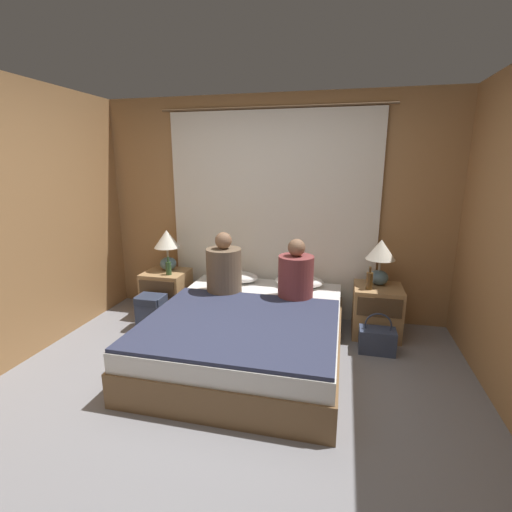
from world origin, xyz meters
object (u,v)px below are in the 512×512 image
at_px(bed, 248,334).
at_px(pillow_left, 235,277).
at_px(backpack_on_floor, 151,310).
at_px(handbag_on_floor, 377,340).
at_px(beer_bottle_on_left_stand, 169,268).
at_px(pillow_right, 299,281).
at_px(nightstand_left, 167,293).
at_px(beer_bottle_on_right_stand, 369,280).
at_px(person_right_in_bed, 296,275).
at_px(nightstand_right, 377,311).
at_px(person_left_in_bed, 224,269).
at_px(lamp_left, 167,245).
at_px(lamp_right, 380,256).

relative_size(bed, pillow_left, 3.79).
height_order(backpack_on_floor, handbag_on_floor, handbag_on_floor).
distance_m(beer_bottle_on_left_stand, handbag_on_floor, 2.35).
bearing_deg(handbag_on_floor, pillow_right, 150.24).
distance_m(nightstand_left, beer_bottle_on_right_stand, 2.32).
bearing_deg(bed, person_right_in_bed, 49.55).
distance_m(nightstand_left, nightstand_right, 2.39).
distance_m(nightstand_left, beer_bottle_on_left_stand, 0.37).
bearing_deg(pillow_left, handbag_on_floor, -16.71).
bearing_deg(beer_bottle_on_left_stand, person_right_in_bed, -7.64).
bearing_deg(pillow_left, person_left_in_bed, -90.75).
distance_m(nightstand_left, person_right_in_bed, 1.65).
bearing_deg(beer_bottle_on_left_stand, lamp_left, 117.32).
height_order(lamp_left, beer_bottle_on_right_stand, lamp_left).
distance_m(pillow_left, backpack_on_floor, 0.99).
xyz_separation_m(lamp_left, beer_bottle_on_right_stand, (2.29, -0.18, -0.21)).
relative_size(bed, nightstand_right, 3.82).
bearing_deg(beer_bottle_on_left_stand, nightstand_left, 132.47).
xyz_separation_m(lamp_right, person_right_in_bed, (-0.82, -0.38, -0.15)).
distance_m(nightstand_right, pillow_right, 0.86).
bearing_deg(person_left_in_bed, person_right_in_bed, 0.00).
xyz_separation_m(backpack_on_floor, handbag_on_floor, (2.36, 0.01, -0.09)).
relative_size(pillow_right, person_left_in_bed, 0.83).
height_order(nightstand_left, pillow_right, pillow_right).
xyz_separation_m(person_left_in_bed, beer_bottle_on_left_stand, (-0.73, 0.20, -0.10)).
xyz_separation_m(nightstand_right, person_left_in_bed, (-1.57, -0.30, 0.44)).
height_order(beer_bottle_on_left_stand, beer_bottle_on_right_stand, beer_bottle_on_right_stand).
relative_size(nightstand_right, pillow_left, 0.99).
height_order(person_right_in_bed, beer_bottle_on_right_stand, person_right_in_bed).
bearing_deg(nightstand_right, nightstand_left, 180.00).
xyz_separation_m(pillow_right, beer_bottle_on_right_stand, (0.72, -0.18, 0.12)).
distance_m(nightstand_left, lamp_right, 2.46).
bearing_deg(person_left_in_bed, pillow_left, 89.25).
xyz_separation_m(lamp_right, beer_bottle_on_right_stand, (-0.10, -0.18, -0.21)).
relative_size(lamp_left, lamp_right, 1.00).
xyz_separation_m(pillow_left, handbag_on_floor, (1.55, -0.47, -0.38)).
relative_size(bed, lamp_right, 4.22).
xyz_separation_m(nightstand_right, pillow_right, (-0.83, 0.07, 0.24)).
bearing_deg(nightstand_left, person_right_in_bed, -10.82).
xyz_separation_m(bed, nightstand_left, (-1.20, 0.74, 0.05)).
bearing_deg(nightstand_right, beer_bottle_on_right_stand, -135.69).
xyz_separation_m(nightstand_right, handbag_on_floor, (-0.01, -0.39, -0.14)).
height_order(nightstand_left, lamp_left, lamp_left).
height_order(lamp_left, beer_bottle_on_left_stand, lamp_left).
relative_size(lamp_right, pillow_right, 0.90).
height_order(pillow_right, beer_bottle_on_left_stand, beer_bottle_on_left_stand).
bearing_deg(beer_bottle_on_left_stand, pillow_right, 6.80).
xyz_separation_m(person_left_in_bed, handbag_on_floor, (1.55, -0.09, -0.58)).
distance_m(person_left_in_bed, handbag_on_floor, 1.66).
relative_size(person_left_in_bed, handbag_on_floor, 1.61).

